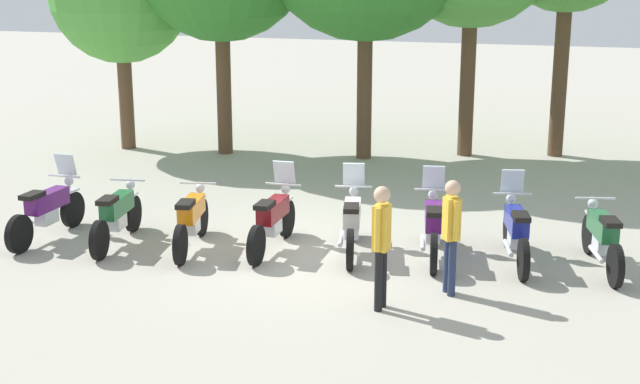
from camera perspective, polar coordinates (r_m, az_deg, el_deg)
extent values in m
plane|color=#ADA899|center=(14.30, -0.62, -3.97)|extent=(80.00, 80.00, 0.00)
cylinder|color=black|center=(16.23, -15.78, -1.09)|extent=(0.11, 0.64, 0.64)
cylinder|color=black|center=(15.01, -18.97, -2.60)|extent=(0.11, 0.64, 0.64)
cube|color=silver|center=(16.14, -15.86, 0.07)|extent=(0.12, 0.36, 0.04)
cube|color=#59196B|center=(15.56, -17.31, -0.53)|extent=(0.27, 0.95, 0.30)
cube|color=silver|center=(15.59, -17.33, -1.54)|extent=(0.22, 0.40, 0.24)
cube|color=black|center=(15.20, -18.20, -0.21)|extent=(0.24, 0.44, 0.08)
cylinder|color=silver|center=(16.07, -16.03, -0.09)|extent=(0.05, 0.23, 0.64)
cylinder|color=silver|center=(15.92, -16.29, 0.99)|extent=(0.62, 0.04, 0.04)
sphere|color=silver|center=(16.06, -16.00, 0.68)|extent=(0.16, 0.16, 0.16)
cylinder|color=silver|center=(15.46, -18.43, -1.99)|extent=(0.08, 0.70, 0.07)
cube|color=silver|center=(15.93, -16.22, 1.74)|extent=(0.36, 0.14, 0.39)
cylinder|color=black|center=(15.70, -12.06, -1.38)|extent=(0.21, 0.65, 0.64)
cylinder|color=black|center=(14.32, -14.15, -3.05)|extent=(0.21, 0.65, 0.64)
cube|color=silver|center=(15.62, -12.12, -0.18)|extent=(0.18, 0.38, 0.04)
cube|color=#1E6033|center=(14.96, -13.06, -0.84)|extent=(0.42, 0.98, 0.30)
cube|color=silver|center=(14.99, -13.07, -1.88)|extent=(0.29, 0.43, 0.24)
cube|color=black|center=(14.55, -13.66, -0.53)|extent=(0.31, 0.47, 0.08)
cylinder|color=silver|center=(15.54, -12.23, -0.35)|extent=(0.09, 0.23, 0.64)
cylinder|color=silver|center=(15.38, -12.41, 0.77)|extent=(0.62, 0.14, 0.04)
sphere|color=silver|center=(15.52, -12.22, 0.46)|extent=(0.19, 0.19, 0.16)
cylinder|color=silver|center=(14.79, -14.05, -2.40)|extent=(0.19, 0.70, 0.07)
cylinder|color=black|center=(15.28, -7.70, -1.63)|extent=(0.24, 0.65, 0.64)
cylinder|color=black|center=(13.84, -9.07, -3.40)|extent=(0.24, 0.65, 0.64)
cube|color=silver|center=(15.19, -7.74, -0.39)|extent=(0.20, 0.38, 0.04)
cube|color=orange|center=(14.50, -8.35, -1.09)|extent=(0.47, 0.98, 0.30)
cube|color=silver|center=(14.53, -8.36, -2.17)|extent=(0.30, 0.44, 0.24)
cube|color=black|center=(14.08, -8.75, -0.78)|extent=(0.33, 0.48, 0.08)
cylinder|color=silver|center=(15.11, -7.81, -0.57)|extent=(0.10, 0.23, 0.64)
cylinder|color=silver|center=(14.94, -7.93, 0.58)|extent=(0.61, 0.17, 0.04)
sphere|color=silver|center=(15.09, -7.80, 0.25)|extent=(0.19, 0.19, 0.16)
cylinder|color=silver|center=(14.31, -9.25, -2.72)|extent=(0.23, 0.70, 0.07)
cylinder|color=black|center=(15.06, -2.17, -1.74)|extent=(0.12, 0.64, 0.64)
cylinder|color=black|center=(13.67, -4.17, -3.49)|extent=(0.12, 0.64, 0.64)
cube|color=silver|center=(14.97, -2.18, -0.49)|extent=(0.13, 0.36, 0.04)
cube|color=maroon|center=(14.31, -3.08, -1.17)|extent=(0.29, 0.96, 0.30)
cube|color=silver|center=(14.34, -3.13, -2.26)|extent=(0.23, 0.41, 0.24)
cube|color=black|center=(13.89, -3.62, -0.85)|extent=(0.26, 0.45, 0.08)
cylinder|color=silver|center=(14.90, -2.29, -0.67)|extent=(0.06, 0.23, 0.64)
cylinder|color=silver|center=(14.73, -2.41, 0.50)|extent=(0.62, 0.06, 0.04)
sphere|color=silver|center=(14.88, -2.25, 0.17)|extent=(0.17, 0.17, 0.16)
cylinder|color=silver|center=(14.14, -4.13, -2.78)|extent=(0.10, 0.70, 0.07)
cube|color=silver|center=(14.74, -2.34, 1.31)|extent=(0.36, 0.15, 0.39)
cylinder|color=black|center=(14.93, 2.19, -1.88)|extent=(0.25, 0.65, 0.64)
cylinder|color=black|center=(13.45, 1.97, -3.75)|extent=(0.25, 0.65, 0.64)
cube|color=silver|center=(14.84, 2.21, -0.62)|extent=(0.20, 0.38, 0.04)
cube|color=silver|center=(14.14, 2.11, -1.35)|extent=(0.48, 0.98, 0.30)
cube|color=silver|center=(14.17, 2.09, -2.46)|extent=(0.31, 0.44, 0.24)
cube|color=black|center=(13.70, 2.05, -1.05)|extent=(0.34, 0.48, 0.08)
cylinder|color=silver|center=(14.76, 2.19, -0.81)|extent=(0.10, 0.23, 0.64)
cylinder|color=silver|center=(14.59, 2.19, 0.37)|extent=(0.61, 0.18, 0.04)
sphere|color=silver|center=(14.74, 2.21, 0.04)|extent=(0.19, 0.19, 0.16)
cylinder|color=silver|center=(13.91, 1.38, -3.04)|extent=(0.24, 0.70, 0.07)
cube|color=silver|center=(14.60, 2.21, 1.18)|extent=(0.38, 0.21, 0.39)
cylinder|color=black|center=(14.84, 7.28, -2.10)|extent=(0.23, 0.65, 0.64)
cylinder|color=black|center=(13.36, 7.41, -4.00)|extent=(0.23, 0.65, 0.64)
cube|color=silver|center=(14.74, 7.33, -0.84)|extent=(0.19, 0.38, 0.04)
cube|color=#59196B|center=(14.04, 7.38, -1.58)|extent=(0.45, 0.98, 0.30)
cube|color=silver|center=(14.07, 7.35, -2.69)|extent=(0.30, 0.44, 0.24)
cube|color=black|center=(13.61, 7.44, -1.28)|extent=(0.33, 0.48, 0.08)
cylinder|color=silver|center=(14.66, 7.33, -1.02)|extent=(0.10, 0.23, 0.64)
cylinder|color=silver|center=(14.49, 7.38, 0.16)|extent=(0.61, 0.16, 0.04)
sphere|color=silver|center=(14.65, 7.35, -0.17)|extent=(0.19, 0.19, 0.16)
cylinder|color=silver|center=(13.80, 6.70, -3.28)|extent=(0.21, 0.70, 0.07)
cube|color=silver|center=(14.50, 7.40, 0.98)|extent=(0.38, 0.20, 0.39)
cylinder|color=black|center=(14.80, 12.17, -2.37)|extent=(0.25, 0.65, 0.64)
cylinder|color=black|center=(13.34, 13.08, -4.30)|extent=(0.25, 0.65, 0.64)
cube|color=silver|center=(14.70, 12.24, -1.10)|extent=(0.20, 0.38, 0.04)
cube|color=navy|center=(14.01, 12.65, -1.86)|extent=(0.48, 0.98, 0.30)
cube|color=silver|center=(14.04, 12.62, -2.97)|extent=(0.31, 0.44, 0.24)
cube|color=black|center=(13.58, 12.94, -1.56)|extent=(0.34, 0.49, 0.08)
cylinder|color=silver|center=(14.62, 12.28, -1.29)|extent=(0.10, 0.23, 0.64)
cylinder|color=silver|center=(14.45, 12.40, -0.11)|extent=(0.61, 0.19, 0.04)
sphere|color=silver|center=(14.61, 12.30, -0.43)|extent=(0.19, 0.19, 0.16)
cylinder|color=silver|center=(13.75, 12.13, -3.58)|extent=(0.24, 0.70, 0.07)
cube|color=silver|center=(14.46, 12.41, 0.72)|extent=(0.38, 0.22, 0.39)
cylinder|color=black|center=(14.85, 17.11, -2.63)|extent=(0.26, 0.64, 0.64)
cylinder|color=black|center=(13.42, 18.65, -4.58)|extent=(0.26, 0.64, 0.64)
cube|color=silver|center=(14.76, 17.21, -1.37)|extent=(0.21, 0.38, 0.04)
cube|color=#1E6033|center=(14.08, 17.90, -2.14)|extent=(0.49, 0.98, 0.30)
cube|color=silver|center=(14.11, 17.87, -3.25)|extent=(0.31, 0.44, 0.24)
cube|color=black|center=(13.66, 18.37, -1.85)|extent=(0.34, 0.49, 0.08)
cylinder|color=silver|center=(14.68, 17.28, -1.56)|extent=(0.11, 0.23, 0.64)
cylinder|color=silver|center=(14.51, 17.46, -0.39)|extent=(0.61, 0.19, 0.04)
sphere|color=silver|center=(14.66, 17.31, -0.71)|extent=(0.20, 0.20, 0.16)
cylinder|color=silver|center=(13.81, 17.51, -3.86)|extent=(0.25, 0.69, 0.07)
cylinder|color=black|center=(11.86, 3.82, -5.83)|extent=(0.12, 0.12, 0.84)
cylinder|color=black|center=(12.01, 4.10, -5.57)|extent=(0.12, 0.12, 0.84)
cube|color=gold|center=(11.70, 4.02, -2.34)|extent=(0.22, 0.24, 0.63)
cylinder|color=gold|center=(11.56, 3.76, -2.47)|extent=(0.09, 0.09, 0.60)
cylinder|color=gold|center=(11.84, 4.29, -2.06)|extent=(0.09, 0.09, 0.60)
sphere|color=#DBAD89|center=(11.58, 4.06, -0.17)|extent=(0.25, 0.25, 0.23)
cylinder|color=#232D4C|center=(12.65, 8.28, -4.71)|extent=(0.15, 0.15, 0.81)
cylinder|color=#232D4C|center=(12.50, 8.57, -4.95)|extent=(0.15, 0.15, 0.81)
cube|color=gold|center=(12.36, 8.55, -1.73)|extent=(0.29, 0.29, 0.61)
cylinder|color=gold|center=(12.50, 8.27, -1.47)|extent=(0.11, 0.11, 0.58)
cylinder|color=gold|center=(12.21, 8.83, -1.87)|extent=(0.11, 0.11, 0.58)
sphere|color=#DBAD89|center=(12.24, 8.62, 0.26)|extent=(0.30, 0.30, 0.22)
cylinder|color=brown|center=(22.74, -12.50, 6.12)|extent=(0.36, 0.36, 2.69)
cylinder|color=brown|center=(21.69, -6.27, 6.92)|extent=(0.36, 0.36, 3.39)
cylinder|color=brown|center=(21.02, 2.91, 6.99)|extent=(0.36, 0.36, 3.56)
cylinder|color=brown|center=(21.62, 9.56, 7.18)|extent=(0.36, 0.36, 3.68)
cylinder|color=brown|center=(22.00, 15.34, 7.36)|extent=(0.36, 0.36, 3.96)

